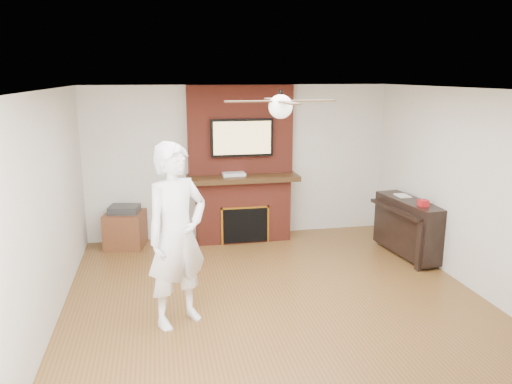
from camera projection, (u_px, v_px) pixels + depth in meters
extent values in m
cube|color=brown|center=(278.00, 311.00, 5.93)|extent=(5.36, 5.86, 0.18)
cube|color=white|center=(281.00, 81.00, 5.32)|extent=(5.36, 5.86, 0.18)
cube|color=beige|center=(239.00, 161.00, 8.33)|extent=(5.36, 0.18, 2.50)
cube|color=beige|center=(396.00, 322.00, 2.91)|extent=(5.36, 0.18, 2.50)
cube|color=beige|center=(35.00, 215.00, 5.13)|extent=(0.18, 5.86, 2.50)
cube|color=beige|center=(484.00, 192.00, 6.12)|extent=(0.18, 5.86, 2.50)
cube|color=maroon|center=(242.00, 209.00, 8.18)|extent=(1.50, 0.50, 1.00)
cube|color=black|center=(243.00, 178.00, 8.03)|extent=(1.78, 0.64, 0.08)
cube|color=maroon|center=(240.00, 130.00, 8.03)|extent=(1.70, 0.20, 1.42)
cube|color=black|center=(245.00, 225.00, 7.98)|extent=(0.70, 0.06, 0.55)
cube|color=#BF8C2D|center=(245.00, 208.00, 7.91)|extent=(0.78, 0.02, 0.03)
cube|color=#BF8C2D|center=(222.00, 227.00, 7.91)|extent=(0.03, 0.02, 0.61)
cube|color=#BF8C2D|center=(268.00, 224.00, 8.05)|extent=(0.03, 0.02, 0.61)
cube|color=black|center=(242.00, 138.00, 7.92)|extent=(1.00, 0.07, 0.60)
cube|color=tan|center=(242.00, 138.00, 7.88)|extent=(0.92, 0.01, 0.52)
cylinder|color=black|center=(281.00, 96.00, 5.35)|extent=(0.04, 0.04, 0.14)
sphere|color=white|center=(281.00, 107.00, 5.38)|extent=(0.26, 0.26, 0.26)
cube|color=black|center=(310.00, 101.00, 5.43)|extent=(0.55, 0.11, 0.01)
cube|color=black|center=(274.00, 100.00, 5.68)|extent=(0.11, 0.55, 0.01)
cube|color=black|center=(251.00, 101.00, 5.30)|extent=(0.55, 0.11, 0.01)
cube|color=black|center=(289.00, 103.00, 5.05)|extent=(0.11, 0.55, 0.01)
imported|color=white|center=(177.00, 236.00, 5.28)|extent=(0.88, 0.80, 1.99)
cube|color=#552C18|center=(126.00, 229.00, 7.86)|extent=(0.68, 0.68, 0.55)
cube|color=#2C2D2F|center=(124.00, 209.00, 7.78)|extent=(0.50, 0.44, 0.11)
cube|color=black|center=(409.00, 226.00, 7.42)|extent=(0.53, 1.35, 0.81)
cube|color=black|center=(420.00, 246.00, 6.86)|extent=(0.06, 0.10, 0.71)
cube|color=black|center=(382.00, 222.00, 7.98)|extent=(0.06, 0.10, 0.71)
cube|color=black|center=(396.00, 209.00, 7.32)|extent=(0.27, 1.22, 0.05)
cube|color=silver|center=(403.00, 196.00, 7.57)|extent=(0.18, 0.25, 0.01)
cube|color=red|center=(423.00, 203.00, 6.98)|extent=(0.12, 0.12, 0.09)
cube|color=silver|center=(234.00, 174.00, 7.97)|extent=(0.37, 0.22, 0.05)
cylinder|color=orange|center=(235.00, 238.00, 8.14)|extent=(0.07, 0.07, 0.12)
cylinder|color=#2F7732|center=(247.00, 240.00, 8.10)|extent=(0.07, 0.07, 0.08)
cylinder|color=beige|center=(252.00, 237.00, 8.17)|extent=(0.08, 0.08, 0.12)
cylinder|color=#325E96|center=(255.00, 238.00, 8.18)|extent=(0.07, 0.07, 0.08)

